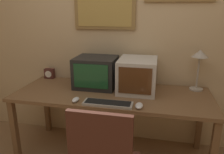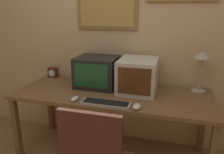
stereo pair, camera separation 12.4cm
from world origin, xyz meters
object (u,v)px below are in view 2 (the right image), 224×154
Objects in this scene: monitor_right at (138,75)px; mouse_near_keyboard at (137,106)px; monitor_left at (97,72)px; desk_clock at (53,72)px; desk_lamp at (202,60)px; mouse_far_corner at (75,99)px; keyboard_main at (106,103)px.

monitor_right is 0.46m from mouse_near_keyboard.
desk_clock is at bearing 165.47° from monitor_left.
monitor_right is 3.96× the size of mouse_near_keyboard.
desk_clock is (-1.17, 0.63, 0.04)m from mouse_near_keyboard.
monitor_left is 0.46m from monitor_right.
desk_clock is at bearing 178.34° from desk_lamp.
monitor_left is at bearing 138.42° from mouse_near_keyboard.
mouse_near_keyboard is 0.28× the size of desk_lamp.
mouse_far_corner is 0.95× the size of desk_clock.
keyboard_main is 0.31m from mouse_far_corner.
desk_clock is (-0.58, 0.62, 0.04)m from mouse_far_corner.
mouse_near_keyboard is at bearing -133.46° from desk_lamp.
desk_clock reaches higher than mouse_far_corner.
desk_clock is 0.28× the size of desk_lamp.
mouse_near_keyboard is at bearing -28.27° from desk_clock.
monitor_left is 0.48m from mouse_far_corner.
desk_lamp is at bearing 34.70° from keyboard_main.
desk_lamp reaches higher than mouse_near_keyboard.
mouse_near_keyboard is 0.86m from desk_lamp.
monitor_left is 0.94× the size of monitor_right.
mouse_far_corner is (-0.07, -0.45, -0.15)m from monitor_left.
mouse_near_keyboard is at bearing -1.23° from keyboard_main.
monitor_right is 1.05× the size of keyboard_main.
keyboard_main is 1.06m from desk_lamp.
monitor_right is at bearing 38.63° from mouse_far_corner.
desk_lamp reaches higher than monitor_left.
keyboard_main is (-0.22, -0.43, -0.16)m from monitor_right.
monitor_left is 1.09m from desk_lamp.
mouse_near_keyboard is 0.97× the size of desk_clock.
desk_lamp is at bearing 26.47° from mouse_far_corner.
keyboard_main is at bearing -145.30° from desk_lamp.
monitor_right is at bearing -10.11° from desk_clock.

